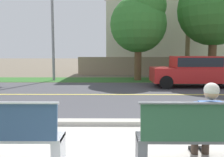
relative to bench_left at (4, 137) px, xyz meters
The scene contains 14 objects.
ground_plane 7.91m from the bench_left, 79.73° to the left, with size 140.00×140.00×0.00m, color #665B4C.
curb_edge 2.57m from the bench_left, 56.36° to the left, with size 44.00×0.30×0.11m, color #ADA89E.
street_asphalt 6.44m from the bench_left, 77.34° to the left, with size 52.00×8.00×0.01m, color #424247.
road_centre_line 6.44m from the bench_left, 77.34° to the left, with size 48.00×0.14×0.01m, color #E0CC4C.
far_verge_grass 11.93m from the bench_left, 83.22° to the left, with size 48.00×2.80×0.02m, color #2D6026.
bench_left is the anchor object (origin of this frame).
bench_right 2.82m from the bench_left, ahead, with size 1.71×0.48×1.01m.
seated_person_blue 3.07m from the bench_left, ahead, with size 0.52×0.68×1.25m.
car_red_near 10.36m from the bench_left, 56.81° to the left, with size 4.30×1.86×1.54m.
streetlamp 12.33m from the bench_left, 100.31° to the left, with size 0.24×2.10×6.84m.
shade_tree_far_left 12.43m from the bench_left, 74.47° to the left, with size 3.46×3.46×5.70m.
shade_tree_left 14.28m from the bench_left, 55.58° to the left, with size 4.29×4.29×7.09m.
garden_wall 16.28m from the bench_left, 70.88° to the left, with size 13.00×0.36×1.40m, color gray.
house_across_street 19.81m from the bench_left, 72.25° to the left, with size 10.68×6.91×7.70m.
Camera 1 is at (0.22, -3.21, 1.68)m, focal length 38.77 mm.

